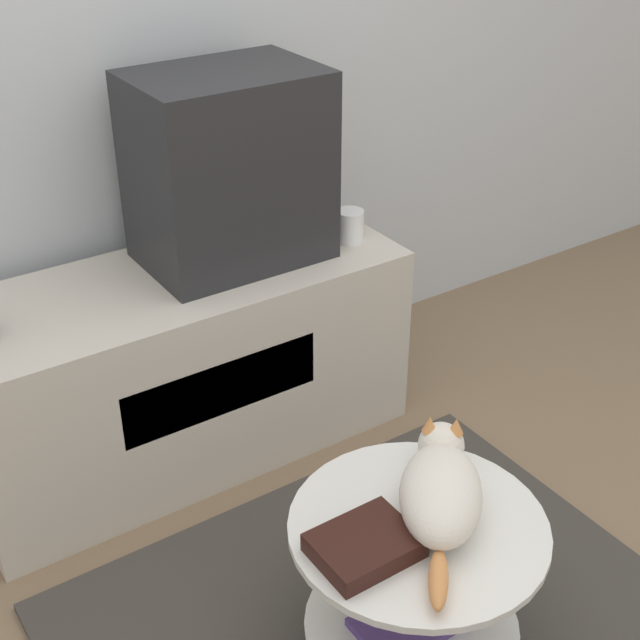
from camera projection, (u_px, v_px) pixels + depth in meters
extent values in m
cube|color=beige|center=(184.00, 365.00, 2.68)|extent=(1.33, 0.52, 0.60)
cube|color=#B7AD9E|center=(223.00, 389.00, 2.47)|extent=(0.60, 0.01, 0.17)
cube|color=#232326|center=(229.00, 168.00, 2.52)|extent=(0.52, 0.37, 0.55)
cube|color=black|center=(261.00, 183.00, 2.38)|extent=(0.45, 0.01, 0.43)
cylinder|color=white|center=(350.00, 226.00, 2.72)|extent=(0.09, 0.09, 0.10)
cylinder|color=#B7B7BC|center=(413.00, 593.00, 2.02)|extent=(0.04, 0.04, 0.39)
cylinder|color=silver|center=(411.00, 623.00, 2.07)|extent=(0.50, 0.50, 0.01)
cylinder|color=silver|center=(418.00, 527.00, 1.92)|extent=(0.57, 0.57, 0.02)
cube|color=#51387A|center=(409.00, 622.00, 2.06)|extent=(0.24, 0.16, 0.02)
cube|color=#1E664C|center=(418.00, 619.00, 2.07)|extent=(0.14, 0.12, 0.01)
cube|color=black|center=(365.00, 545.00, 1.83)|extent=(0.21, 0.16, 0.04)
ellipsoid|color=silver|center=(441.00, 494.00, 1.90)|extent=(0.34, 0.35, 0.13)
sphere|color=silver|center=(441.00, 445.00, 2.06)|extent=(0.11, 0.11, 0.11)
cone|color=#D18447|center=(430.00, 424.00, 2.04)|extent=(0.04, 0.04, 0.04)
cone|color=#D18447|center=(456.00, 426.00, 2.03)|extent=(0.04, 0.04, 0.04)
ellipsoid|color=#D18447|center=(438.00, 579.00, 1.74)|extent=(0.14, 0.15, 0.05)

